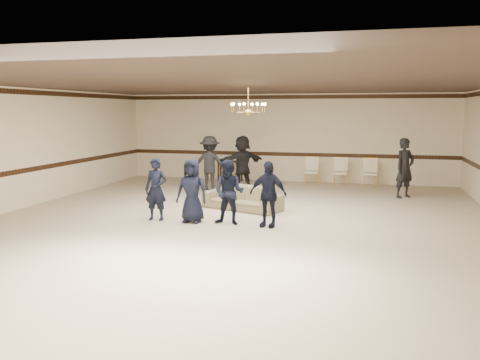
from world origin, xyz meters
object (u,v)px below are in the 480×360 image
(boy_a, at_px, (156,189))
(banquet_chair_right, at_px, (370,173))
(adult_left, at_px, (210,164))
(adult_mid, at_px, (242,162))
(settee, at_px, (242,198))
(banquet_chair_left, at_px, (311,171))
(adult_right, at_px, (405,168))
(chandelier, at_px, (248,99))
(boy_d, at_px, (268,194))
(boy_c, at_px, (229,192))
(banquet_chair_mid, at_px, (340,172))
(boy_b, at_px, (192,191))
(console_table, at_px, (230,171))

(boy_a, distance_m, banquet_chair_right, 8.19)
(adult_left, xyz_separation_m, adult_mid, (0.90, 0.70, 0.00))
(settee, bearing_deg, banquet_chair_left, 94.66)
(adult_right, bearing_deg, chandelier, -179.81)
(chandelier, distance_m, boy_d, 2.62)
(banquet_chair_right, bearing_deg, boy_c, -113.22)
(banquet_chair_mid, height_order, banquet_chair_right, same)
(settee, xyz_separation_m, adult_right, (4.26, 2.92, 0.58))
(banquet_chair_mid, bearing_deg, chandelier, -112.52)
(chandelier, relative_size, banquet_chair_right, 0.97)
(adult_mid, relative_size, banquet_chair_left, 1.85)
(boy_c, distance_m, banquet_chair_left, 6.63)
(boy_b, xyz_separation_m, adult_left, (-0.98, 4.39, 0.15))
(console_table, bearing_deg, boy_b, -82.03)
(boy_a, distance_m, boy_d, 2.70)
(settee, xyz_separation_m, adult_left, (-1.74, 2.62, 0.58))
(banquet_chair_left, bearing_deg, chandelier, -103.17)
(boy_a, height_order, console_table, boy_a)
(boy_d, distance_m, adult_mid, 5.43)
(adult_left, relative_size, console_table, 1.95)
(adult_right, relative_size, banquet_chair_mid, 1.85)
(chandelier, xyz_separation_m, adult_right, (3.99, 3.38, -1.98))
(chandelier, distance_m, boy_c, 2.51)
(console_table, bearing_deg, banquet_chair_right, -2.37)
(boy_a, xyz_separation_m, banquet_chair_right, (4.95, 6.53, -0.26))
(settee, bearing_deg, adult_right, 54.23)
(boy_a, relative_size, adult_right, 0.83)
(banquet_chair_left, height_order, banquet_chair_mid, same)
(chandelier, height_order, boy_d, chandelier)
(adult_right, height_order, banquet_chair_mid, adult_right)
(chandelier, bearing_deg, boy_a, -145.78)
(boy_c, relative_size, boy_d, 1.00)
(banquet_chair_right, bearing_deg, adult_left, -154.46)
(boy_a, relative_size, settee, 0.70)
(boy_b, distance_m, console_table, 6.80)
(boy_a, relative_size, boy_c, 1.00)
(banquet_chair_right, bearing_deg, console_table, -179.75)
(settee, xyz_separation_m, banquet_chair_mid, (2.29, 4.75, 0.17))
(boy_d, height_order, adult_mid, adult_mid)
(boy_d, distance_m, adult_right, 5.69)
(banquet_chair_mid, bearing_deg, boy_d, -102.17)
(banquet_chair_right, bearing_deg, banquet_chair_left, -177.46)
(adult_left, bearing_deg, adult_mid, -147.48)
(banquet_chair_right, bearing_deg, chandelier, -117.54)
(adult_right, bearing_deg, console_table, 121.16)
(adult_mid, distance_m, banquet_chair_mid, 3.46)
(adult_left, xyz_separation_m, adult_right, (6.00, 0.30, 0.00))
(adult_left, relative_size, banquet_chair_left, 1.85)
(boy_d, bearing_deg, banquet_chair_left, 97.64)
(boy_a, xyz_separation_m, adult_right, (5.92, 4.69, 0.15))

